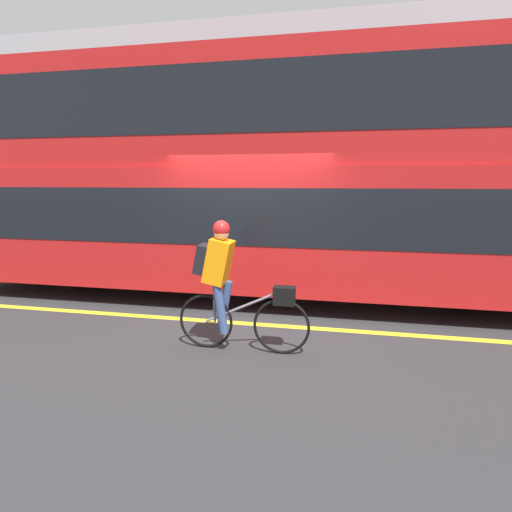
# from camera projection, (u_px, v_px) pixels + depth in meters

# --- Properties ---
(ground_plane) EXTENTS (80.00, 80.00, 0.00)m
(ground_plane) POSITION_uv_depth(u_px,v_px,m) (245.00, 320.00, 6.15)
(ground_plane) COLOR #2D2D30
(road_center_line) EXTENTS (50.00, 0.14, 0.01)m
(road_center_line) POSITION_uv_depth(u_px,v_px,m) (243.00, 323.00, 6.00)
(road_center_line) COLOR yellow
(road_center_line) RESTS_ON ground_plane
(sidewalk_curb) EXTENTS (60.00, 1.69, 0.16)m
(sidewalk_curb) POSITION_uv_depth(u_px,v_px,m) (283.00, 259.00, 10.47)
(sidewalk_curb) COLOR gray
(sidewalk_curb) RESTS_ON ground_plane
(building_facade) EXTENTS (60.00, 0.30, 6.33)m
(building_facade) POSITION_uv_depth(u_px,v_px,m) (290.00, 141.00, 10.85)
(building_facade) COLOR #9E9EA3
(building_facade) RESTS_ON ground_plane
(bus) EXTENTS (11.55, 2.61, 4.10)m
(bus) POSITION_uv_depth(u_px,v_px,m) (265.00, 171.00, 7.13)
(bus) COLOR black
(bus) RESTS_ON ground_plane
(cyclist_on_bike) EXTENTS (1.67, 0.32, 1.65)m
(cyclist_on_bike) POSITION_uv_depth(u_px,v_px,m) (229.00, 282.00, 4.92)
(cyclist_on_bike) COLOR black
(cyclist_on_bike) RESTS_ON ground_plane
(trash_bin) EXTENTS (0.44, 0.44, 0.83)m
(trash_bin) POSITION_uv_depth(u_px,v_px,m) (466.00, 247.00, 9.45)
(trash_bin) COLOR #262628
(trash_bin) RESTS_ON sidewalk_curb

